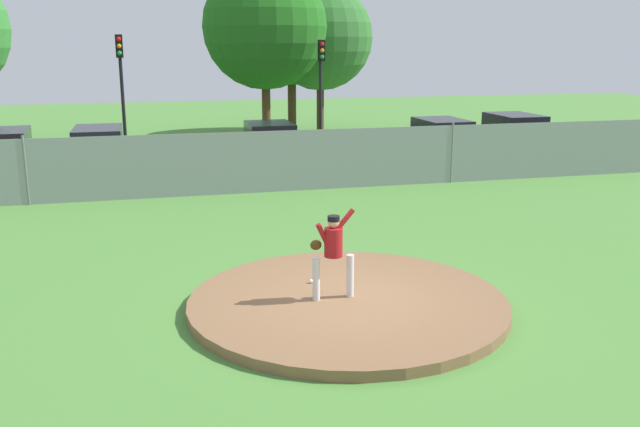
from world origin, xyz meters
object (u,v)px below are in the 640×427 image
at_px(pitcher_youth, 333,248).
at_px(traffic_cone_orange, 326,164).
at_px(parked_car_burgundy, 270,147).
at_px(parked_car_champagne, 441,140).
at_px(traffic_light_far, 321,75).
at_px(baseball, 311,281).
at_px(parked_car_red, 3,156).
at_px(traffic_light_near, 121,74).
at_px(parked_car_charcoal, 514,137).
at_px(parked_car_white, 99,152).

bearing_deg(pitcher_youth, traffic_cone_orange, 75.54).
relative_size(parked_car_burgundy, parked_car_champagne, 0.90).
relative_size(parked_car_champagne, traffic_light_far, 0.96).
bearing_deg(baseball, parked_car_red, 119.19).
bearing_deg(parked_car_red, traffic_light_near, 44.89).
xyz_separation_m(baseball, parked_car_champagne, (8.79, 13.76, 0.55)).
xyz_separation_m(parked_car_burgundy, traffic_cone_orange, (1.84, -1.21, -0.53)).
bearing_deg(parked_car_charcoal, baseball, -131.37).
distance_m(pitcher_youth, traffic_light_far, 19.24).
relative_size(pitcher_youth, parked_car_white, 0.34).
distance_m(parked_car_white, traffic_cone_orange, 8.09).
bearing_deg(traffic_light_near, parked_car_champagne, -16.62).
xyz_separation_m(parked_car_burgundy, traffic_light_far, (3.08, 4.31, 2.42)).
bearing_deg(traffic_light_far, baseball, -105.14).
xyz_separation_m(parked_car_charcoal, traffic_cone_orange, (-8.28, -1.24, -0.57)).
xyz_separation_m(parked_car_white, parked_car_champagne, (13.19, 0.14, -0.03)).
distance_m(pitcher_youth, traffic_cone_orange, 13.50).
relative_size(parked_car_white, traffic_light_far, 1.01).
bearing_deg(parked_car_white, traffic_cone_orange, -10.18).
bearing_deg(pitcher_youth, parked_car_white, 107.57).
xyz_separation_m(parked_car_charcoal, traffic_light_far, (-7.04, 4.28, 2.38)).
relative_size(pitcher_youth, traffic_light_near, 0.33).
bearing_deg(traffic_light_near, parked_car_white, -102.38).
distance_m(pitcher_youth, parked_car_champagne, 16.96).
relative_size(baseball, parked_car_white, 0.02).
bearing_deg(parked_car_charcoal, pitcher_youth, -129.20).
xyz_separation_m(traffic_cone_orange, traffic_light_near, (-7.11, 5.26, 3.07)).
bearing_deg(parked_car_burgundy, traffic_light_far, 54.38).
relative_size(parked_car_red, traffic_light_far, 1.00).
relative_size(parked_car_champagne, parked_car_red, 0.97).
bearing_deg(parked_car_champagne, parked_car_white, -179.38).
distance_m(pitcher_youth, parked_car_charcoal, 18.43).
xyz_separation_m(baseball, parked_car_white, (-4.40, 13.62, 0.58)).
relative_size(pitcher_youth, parked_car_charcoal, 0.36).
bearing_deg(parked_car_red, parked_car_white, 2.38).
xyz_separation_m(traffic_light_near, traffic_light_far, (8.35, 0.26, -0.12)).
relative_size(parked_car_champagne, traffic_cone_orange, 8.21).
relative_size(parked_car_white, parked_car_burgundy, 1.17).
bearing_deg(traffic_light_near, parked_car_red, -135.11).
height_order(baseball, parked_car_burgundy, parked_car_burgundy).
relative_size(pitcher_youth, parked_car_red, 0.35).
bearing_deg(parked_car_champagne, pitcher_youth, -120.49).
bearing_deg(traffic_light_near, parked_car_charcoal, -14.63).
height_order(traffic_light_near, traffic_light_far, traffic_light_near).
bearing_deg(traffic_cone_orange, parked_car_white, 169.82).
bearing_deg(pitcher_youth, baseball, 102.04).
bearing_deg(parked_car_red, parked_car_charcoal, -0.17).
height_order(pitcher_youth, traffic_cone_orange, pitcher_youth).
xyz_separation_m(parked_car_white, parked_car_burgundy, (6.11, -0.22, -0.01)).
bearing_deg(traffic_light_near, traffic_light_far, 1.78).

